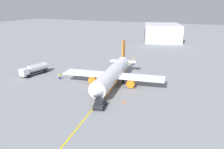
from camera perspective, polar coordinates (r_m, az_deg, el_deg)
ground_plane at (r=62.14m, az=0.00°, el=-2.64°), size 400.00×400.00×0.00m
airplane at (r=61.66m, az=0.11°, el=-0.06°), size 32.01×27.71×9.95m
fuel_tanker at (r=74.49m, az=-18.42°, el=1.23°), size 9.88×4.30×3.15m
pushback_tug at (r=48.84m, az=-3.05°, el=-7.13°), size 3.99×3.08×2.20m
refueling_worker at (r=68.48m, az=-12.70°, el=-0.45°), size 0.57×0.43×1.71m
safety_cone_nose at (r=51.49m, az=2.91°, el=-6.65°), size 0.55×0.55×0.61m
distant_hangar at (r=137.50m, az=12.17°, el=10.01°), size 29.36×25.74×9.38m
taxi_line_marking at (r=62.14m, az=0.00°, el=-2.64°), size 68.36×10.25×0.01m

